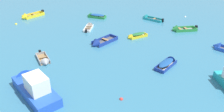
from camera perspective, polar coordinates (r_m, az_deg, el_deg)
name	(u,v)px	position (r m, az deg, el deg)	size (l,w,h in m)	color
rowboat_blue_cluster_inner	(222,48)	(32.75, 26.51, 1.79)	(4.33, 3.92, 1.28)	#4C4C51
rowboat_deep_blue_back_row_center	(168,62)	(26.61, 14.27, -1.58)	(3.12, 3.57, 1.09)	beige
rowboat_green_midfield_left	(179,29)	(37.08, 16.90, 6.54)	(4.34, 2.13, 1.31)	gray
rowboat_turquoise_outer_right	(148,18)	(41.42, 9.35, 9.58)	(3.93, 3.18, 1.14)	#4C4C51
rowboat_yellow_outer_left	(135,36)	(33.07, 6.02, 5.18)	(3.25, 2.46, 0.93)	beige
rowboat_grey_far_back	(44,61)	(27.52, -16.99, -1.23)	(2.60, 3.32, 1.07)	#99754C
rowboat_white_back_row_left	(90,26)	(37.15, -5.80, 7.58)	(1.35, 3.61, 1.00)	gray
motor_launch_blue_foreground_center	(33,86)	(22.35, -19.61, -7.30)	(6.28, 6.50, 2.81)	blue
rowboat_deep_blue_far_left	(99,43)	(30.79, -3.34, 3.34)	(3.94, 4.26, 1.43)	#4C4C51
rowboat_green_near_camera	(94,16)	(41.96, -4.61, 10.28)	(3.83, 2.13, 1.13)	gray
rowboat_yellow_cluster_outer	(29,17)	(44.33, -20.64, 9.46)	(3.83, 4.37, 1.41)	#4C4C51
mooring_buoy_near_foreground	(185,17)	(44.29, 18.28, 9.51)	(0.35, 0.35, 0.35)	silver
mooring_buoy_trailing	(121,99)	(20.78, 2.39, -11.05)	(0.35, 0.35, 0.35)	red
mooring_buoy_outer_edge	(16,24)	(41.75, -23.41, 7.49)	(0.42, 0.42, 0.42)	yellow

